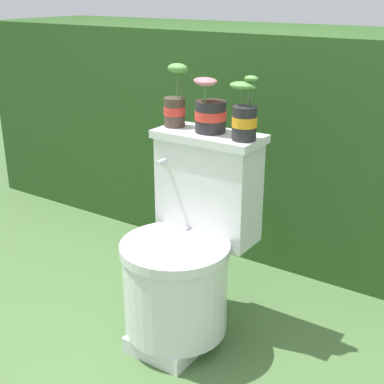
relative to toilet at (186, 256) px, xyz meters
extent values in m
plane|color=#4C703D|center=(0.09, -0.10, -0.34)|extent=(12.00, 12.00, 0.00)
cube|color=#284C1E|center=(0.09, 1.08, 0.21)|extent=(4.12, 0.80, 1.11)
cube|color=silver|center=(0.00, -0.07, -0.31)|extent=(0.26, 0.35, 0.06)
cylinder|color=silver|center=(0.00, -0.07, -0.12)|extent=(0.39, 0.39, 0.32)
cylinder|color=silver|center=(0.00, -0.07, 0.06)|extent=(0.41, 0.41, 0.04)
cube|color=silver|center=(0.00, 0.15, 0.22)|extent=(0.39, 0.18, 0.40)
cube|color=silver|center=(0.00, 0.15, 0.44)|extent=(0.42, 0.20, 0.03)
cylinder|color=silver|center=(-0.14, 0.04, 0.34)|extent=(0.02, 0.05, 0.02)
cylinder|color=#47382D|center=(-0.16, 0.16, 0.51)|extent=(0.08, 0.08, 0.11)
cylinder|color=red|center=(-0.16, 0.16, 0.52)|extent=(0.08, 0.08, 0.03)
cylinder|color=#332319|center=(-0.16, 0.16, 0.56)|extent=(0.08, 0.08, 0.01)
cylinder|color=#4C753D|center=(-0.15, 0.17, 0.62)|extent=(0.01, 0.01, 0.10)
ellipsoid|color=#569342|center=(-0.15, 0.17, 0.68)|extent=(0.08, 0.06, 0.04)
cylinder|color=#4C753D|center=(-0.15, 0.19, 0.61)|extent=(0.01, 0.01, 0.09)
ellipsoid|color=#569342|center=(-0.15, 0.19, 0.66)|extent=(0.06, 0.04, 0.02)
cylinder|color=#262628|center=(0.00, 0.16, 0.51)|extent=(0.12, 0.12, 0.12)
cylinder|color=red|center=(0.00, 0.16, 0.52)|extent=(0.12, 0.12, 0.03)
cylinder|color=#332319|center=(0.00, 0.16, 0.56)|extent=(0.11, 0.11, 0.01)
cylinder|color=#4C753D|center=(-0.02, 0.15, 0.60)|extent=(0.01, 0.01, 0.07)
ellipsoid|color=#B26B75|center=(-0.02, 0.15, 0.64)|extent=(0.09, 0.07, 0.02)
cylinder|color=#4C753D|center=(0.00, 0.12, 0.60)|extent=(0.01, 0.01, 0.07)
ellipsoid|color=#B26B75|center=(0.00, 0.12, 0.65)|extent=(0.08, 0.06, 0.03)
cylinder|color=#262628|center=(0.16, 0.13, 0.51)|extent=(0.09, 0.09, 0.12)
cylinder|color=orange|center=(0.16, 0.13, 0.52)|extent=(0.09, 0.09, 0.04)
cylinder|color=#332319|center=(0.16, 0.13, 0.57)|extent=(0.08, 0.08, 0.01)
cylinder|color=#4C753D|center=(0.14, 0.14, 0.60)|extent=(0.01, 0.01, 0.06)
ellipsoid|color=#569342|center=(0.14, 0.14, 0.64)|extent=(0.09, 0.07, 0.03)
cylinder|color=#4C753D|center=(0.17, 0.15, 0.62)|extent=(0.01, 0.01, 0.09)
ellipsoid|color=#569342|center=(0.17, 0.15, 0.67)|extent=(0.05, 0.04, 0.02)
cylinder|color=#4C753D|center=(0.17, 0.15, 0.60)|extent=(0.01, 0.01, 0.06)
ellipsoid|color=#569342|center=(0.17, 0.15, 0.64)|extent=(0.05, 0.04, 0.02)
camera|label=1|loc=(1.04, -1.50, 0.96)|focal=50.00mm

